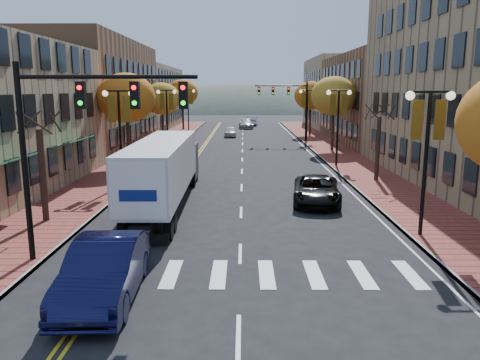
{
  "coord_description": "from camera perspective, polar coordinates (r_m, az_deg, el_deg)",
  "views": [
    {
      "loc": [
        0.12,
        -12.78,
        6.1
      ],
      "look_at": [
        -0.03,
        7.26,
        2.2
      ],
      "focal_mm": 35.0,
      "sensor_mm": 36.0,
      "label": 1
    }
  ],
  "objects": [
    {
      "name": "ground",
      "position": [
        14.16,
        -0.1,
        -14.5
      ],
      "size": [
        200.0,
        200.0,
        0.0
      ],
      "primitive_type": "plane",
      "color": "black",
      "rests_on": "ground"
    },
    {
      "name": "sidewalk_left",
      "position": [
        46.58,
        -10.88,
        3.38
      ],
      "size": [
        4.0,
        85.0,
        0.15
      ],
      "primitive_type": "cube",
      "color": "brown",
      "rests_on": "ground"
    },
    {
      "name": "sidewalk_right",
      "position": [
        46.53,
        11.45,
        3.35
      ],
      "size": [
        4.0,
        85.0,
        0.15
      ],
      "primitive_type": "cube",
      "color": "brown",
      "rests_on": "ground"
    },
    {
      "name": "building_left_mid",
      "position": [
        51.7,
        -19.19,
        9.74
      ],
      "size": [
        12.0,
        24.0,
        11.0
      ],
      "primitive_type": "cube",
      "color": "brown",
      "rests_on": "ground"
    },
    {
      "name": "building_left_far",
      "position": [
        75.75,
        -12.81,
        9.71
      ],
      "size": [
        12.0,
        26.0,
        9.5
      ],
      "primitive_type": "cube",
      "color": "#9E8966",
      "rests_on": "ground"
    },
    {
      "name": "building_right_mid",
      "position": [
        57.79,
        19.25,
        9.31
      ],
      "size": [
        15.0,
        24.0,
        10.0
      ],
      "primitive_type": "cube",
      "color": "brown",
      "rests_on": "ground"
    },
    {
      "name": "building_right_far",
      "position": [
        78.95,
        14.13,
        10.24
      ],
      "size": [
        15.0,
        20.0,
        11.0
      ],
      "primitive_type": "cube",
      "color": "#9E8966",
      "rests_on": "ground"
    },
    {
      "name": "tree_left_a",
      "position": [
        23.02,
        -22.92,
        0.51
      ],
      "size": [
        0.28,
        0.28,
        4.2
      ],
      "color": "#382619",
      "rests_on": "sidewalk_left"
    },
    {
      "name": "tree_left_b",
      "position": [
        37.9,
        -13.69,
        9.71
      ],
      "size": [
        4.48,
        4.48,
        7.21
      ],
      "color": "#382619",
      "rests_on": "sidewalk_left"
    },
    {
      "name": "tree_left_c",
      "position": [
        53.57,
        -9.5,
        9.74
      ],
      "size": [
        4.16,
        4.16,
        6.69
      ],
      "color": "#382619",
      "rests_on": "sidewalk_left"
    },
    {
      "name": "tree_left_d",
      "position": [
        71.37,
        -7.02,
        10.52
      ],
      "size": [
        4.61,
        4.61,
        7.42
      ],
      "color": "#382619",
      "rests_on": "sidewalk_left"
    },
    {
      "name": "tree_right_b",
      "position": [
        32.26,
        16.44,
        3.71
      ],
      "size": [
        0.28,
        0.28,
        4.2
      ],
      "color": "#382619",
      "rests_on": "sidewalk_right"
    },
    {
      "name": "tree_right_c",
      "position": [
        47.62,
        11.36,
        10.01
      ],
      "size": [
        4.48,
        4.48,
        7.21
      ],
      "color": "#382619",
      "rests_on": "sidewalk_right"
    },
    {
      "name": "tree_right_d",
      "position": [
        63.41,
        8.62,
        10.15
      ],
      "size": [
        4.35,
        4.35,
        7.0
      ],
      "color": "#382619",
      "rests_on": "sidewalk_right"
    },
    {
      "name": "lamp_left_b",
      "position": [
        29.83,
        -14.48,
        7.19
      ],
      "size": [
        1.96,
        0.36,
        6.05
      ],
      "color": "black",
      "rests_on": "ground"
    },
    {
      "name": "lamp_left_c",
      "position": [
        47.43,
        -8.91,
        8.69
      ],
      "size": [
        1.96,
        0.36,
        6.05
      ],
      "color": "black",
      "rests_on": "ground"
    },
    {
      "name": "lamp_left_d",
      "position": [
        65.25,
        -6.35,
        9.35
      ],
      "size": [
        1.96,
        0.36,
        6.05
      ],
      "color": "black",
      "rests_on": "ground"
    },
    {
      "name": "lamp_right_a",
      "position": [
        20.26,
        21.89,
        5.11
      ],
      "size": [
        1.96,
        0.36,
        6.05
      ],
      "color": "black",
      "rests_on": "ground"
    },
    {
      "name": "lamp_right_b",
      "position": [
        37.56,
        11.89,
        8.02
      ],
      "size": [
        1.96,
        0.36,
        6.05
      ],
      "color": "black",
      "rests_on": "ground"
    },
    {
      "name": "lamp_right_c",
      "position": [
        55.3,
        8.21,
        9.02
      ],
      "size": [
        1.96,
        0.36,
        6.05
      ],
      "color": "black",
      "rests_on": "ground"
    },
    {
      "name": "traffic_mast_near",
      "position": [
        16.78,
        -19.18,
        6.39
      ],
      "size": [
        6.1,
        0.35,
        7.0
      ],
      "color": "black",
      "rests_on": "ground"
    },
    {
      "name": "traffic_mast_far",
      "position": [
        55.05,
        6.11,
        9.72
      ],
      "size": [
        6.1,
        0.34,
        7.0
      ],
      "color": "black",
      "rests_on": "ground"
    },
    {
      "name": "semi_truck",
      "position": [
        24.86,
        -9.05,
        1.6
      ],
      "size": [
        2.5,
        14.36,
        3.58
      ],
      "rotation": [
        0.0,
        0.0,
        0.02
      ],
      "color": "black",
      "rests_on": "ground"
    },
    {
      "name": "navy_sedan",
      "position": [
        14.53,
        -16.15,
        -10.48
      ],
      "size": [
        2.1,
        5.43,
        1.76
      ],
      "primitive_type": "imported",
      "rotation": [
        0.0,
        0.0,
        0.04
      ],
      "color": "black",
      "rests_on": "ground"
    },
    {
      "name": "black_suv",
      "position": [
        25.65,
        9.31,
        -1.22
      ],
      "size": [
        3.06,
        5.53,
        1.46
      ],
      "primitive_type": "imported",
      "rotation": [
        0.0,
        0.0,
        -0.12
      ],
      "color": "black",
      "rests_on": "ground"
    },
    {
      "name": "car_far_white",
      "position": [
        61.47,
        -1.17,
        5.92
      ],
      "size": [
        1.59,
        3.88,
        1.32
      ],
      "primitive_type": "imported",
      "rotation": [
        0.0,
        0.0,
        0.01
      ],
      "color": "silver",
      "rests_on": "ground"
    },
    {
      "name": "car_far_silver",
      "position": [
        74.48,
        0.74,
        6.87
      ],
      "size": [
        2.49,
        5.18,
        1.46
      ],
      "primitive_type": "imported",
      "rotation": [
        0.0,
        0.0,
        0.09
      ],
      "color": "#ABACB3",
      "rests_on": "ground"
    },
    {
      "name": "car_far_oncoming",
      "position": [
        80.72,
        1.51,
        7.23
      ],
      "size": [
        2.03,
        4.89,
        1.57
      ],
      "primitive_type": "imported",
      "rotation": [
        0.0,
        0.0,
        3.06
      ],
      "color": "#B5B6BD",
      "rests_on": "ground"
    }
  ]
}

